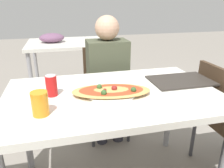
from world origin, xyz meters
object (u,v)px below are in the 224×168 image
object	(u,v)px
pizza_main	(111,91)
chair_side_right	(224,114)
chair_far_seated	(105,86)
dining_table	(113,103)
drink_glass	(40,104)
person_seated	(108,71)
soda_can	(51,86)

from	to	relation	value
pizza_main	chair_side_right	bearing A→B (deg)	1.33
chair_far_seated	chair_side_right	distance (m)	1.04
dining_table	drink_glass	distance (m)	0.47
chair_side_right	person_seated	xyz separation A→B (m)	(-0.74, 0.62, 0.19)
dining_table	soda_can	distance (m)	0.39
chair_side_right	person_seated	distance (m)	0.99
dining_table	person_seated	size ratio (longest dim) A/B	1.13
dining_table	person_seated	distance (m)	0.63
dining_table	soda_can	size ratio (longest dim) A/B	10.44
person_seated	pizza_main	distance (m)	0.66
chair_side_right	chair_far_seated	bearing A→B (deg)	-134.89
soda_can	drink_glass	bearing A→B (deg)	-102.65
person_seated	drink_glass	world-z (taller)	person_seated
person_seated	drink_glass	distance (m)	0.96
dining_table	chair_far_seated	size ratio (longest dim) A/B	1.53
chair_side_right	person_seated	world-z (taller)	person_seated
dining_table	pizza_main	size ratio (longest dim) A/B	2.62
dining_table	pizza_main	world-z (taller)	pizza_main
chair_side_right	pizza_main	bearing A→B (deg)	-88.67
person_seated	pizza_main	size ratio (longest dim) A/B	2.33
chair_side_right	person_seated	bearing A→B (deg)	-130.18
dining_table	chair_side_right	bearing A→B (deg)	-0.38
chair_far_seated	person_seated	bearing A→B (deg)	90.00
chair_far_seated	soda_can	size ratio (longest dim) A/B	6.84
person_seated	soda_can	size ratio (longest dim) A/B	9.28
chair_far_seated	drink_glass	bearing A→B (deg)	60.43
chair_far_seated	drink_glass	xyz separation A→B (m)	(-0.52, -0.91, 0.32)
chair_far_seated	drink_glass	world-z (taller)	drink_glass
soda_can	drink_glass	xyz separation A→B (m)	(-0.05, -0.23, -0.00)
person_seated	drink_glass	size ratio (longest dim) A/B	9.55
soda_can	drink_glass	size ratio (longest dim) A/B	1.03
chair_far_seated	chair_side_right	xyz separation A→B (m)	(0.74, -0.74, 0.00)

